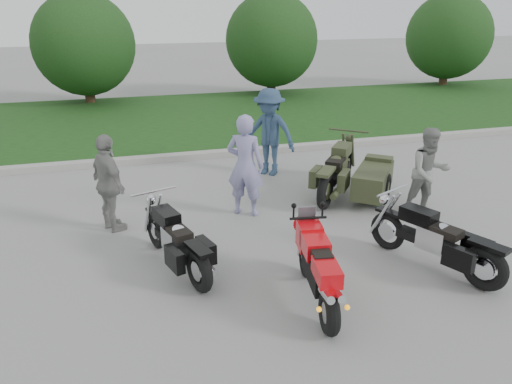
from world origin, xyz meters
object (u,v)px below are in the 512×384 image
object	(u,v)px
cruiser_right	(439,243)
sportbike_red	(318,268)
cruiser_sidecar	(357,177)
person_back	(109,184)
cruiser_left	(178,244)
person_stripe	(245,165)
person_grey	(429,172)
person_denim	(269,132)

from	to	relation	value
cruiser_right	sportbike_red	bearing A→B (deg)	164.63
sportbike_red	cruiser_sidecar	bearing A→B (deg)	65.17
sportbike_red	person_back	bearing A→B (deg)	138.73
cruiser_left	person_stripe	bearing A→B (deg)	32.78
person_grey	person_back	distance (m)	5.64
cruiser_right	person_back	distance (m)	5.33
cruiser_left	person_stripe	xyz separation A→B (m)	(1.45, 1.74, 0.52)
person_grey	cruiser_sidecar	bearing A→B (deg)	134.09
cruiser_left	person_back	distance (m)	1.97
person_grey	cruiser_left	bearing A→B (deg)	-165.56
sportbike_red	cruiser_left	distance (m)	2.11
cruiser_left	person_stripe	size ratio (longest dim) A/B	1.11
person_stripe	person_denim	bearing A→B (deg)	-85.72
cruiser_left	person_denim	size ratio (longest dim) A/B	1.07
cruiser_sidecar	person_stripe	xyz separation A→B (m)	(-2.32, -0.15, 0.49)
person_grey	sportbike_red	bearing A→B (deg)	-139.88
sportbike_red	person_grey	distance (m)	3.76
cruiser_left	cruiser_sidecar	xyz separation A→B (m)	(3.78, 1.89, 0.02)
person_stripe	cruiser_sidecar	bearing A→B (deg)	-144.31
person_denim	cruiser_sidecar	bearing A→B (deg)	-13.79
cruiser_left	person_denim	distance (m)	4.57
cruiser_sidecar	person_back	xyz separation A→B (m)	(-4.70, -0.20, 0.40)
person_grey	cruiser_right	bearing A→B (deg)	-114.15
sportbike_red	person_back	world-z (taller)	person_back
person_denim	person_back	bearing A→B (deg)	-106.27
cruiser_left	person_grey	bearing A→B (deg)	-7.08
cruiser_sidecar	sportbike_red	bearing A→B (deg)	-85.43
person_denim	person_back	size ratio (longest dim) A/B	1.15
cruiser_right	person_denim	xyz separation A→B (m)	(-1.13, 4.78, 0.53)
sportbike_red	person_denim	size ratio (longest dim) A/B	0.97
cruiser_left	person_denim	xyz separation A→B (m)	(2.52, 3.77, 0.55)
cruiser_right	person_back	world-z (taller)	person_back
cruiser_sidecar	person_grey	bearing A→B (deg)	-11.91
cruiser_left	person_back	xyz separation A→B (m)	(-0.93, 1.68, 0.43)
cruiser_left	cruiser_sidecar	bearing A→B (deg)	9.24
cruiser_right	person_grey	distance (m)	2.14
sportbike_red	person_denim	distance (m)	5.22
person_stripe	sportbike_red	bearing A→B (deg)	125.05
sportbike_red	cruiser_right	bearing A→B (deg)	18.37
sportbike_red	cruiser_left	bearing A→B (deg)	148.83
cruiser_sidecar	person_grey	size ratio (longest dim) A/B	1.39
cruiser_right	person_back	size ratio (longest dim) A/B	1.22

